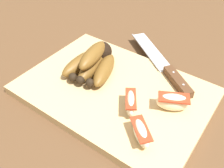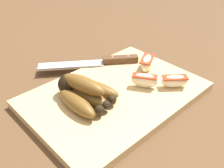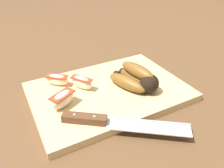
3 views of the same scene
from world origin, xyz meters
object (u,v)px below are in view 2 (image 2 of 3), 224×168
Objects in this scene: apple_wedge_middle at (144,80)px; apple_wedge_far at (175,81)px; apple_wedge_near at (147,63)px; banana_bunch at (83,92)px; chefs_knife at (103,61)px.

apple_wedge_far is at bearing 137.11° from apple_wedge_middle.
apple_wedge_far is at bearing 81.44° from apple_wedge_near.
apple_wedge_middle is 0.07m from apple_wedge_far.
apple_wedge_near is 1.11× the size of apple_wedge_far.
apple_wedge_near reaches higher than apple_wedge_middle.
chefs_knife is (-0.15, -0.10, -0.02)m from banana_bunch.
apple_wedge_far is at bearing 103.08° from chefs_knife.
apple_wedge_near is at bearing -98.56° from apple_wedge_far.
apple_wedge_middle is (0.07, 0.05, -0.00)m from apple_wedge_near.
banana_bunch is 0.15m from apple_wedge_middle.
apple_wedge_near reaches higher than chefs_knife.
apple_wedge_middle is at bearing -42.89° from apple_wedge_far.
banana_bunch is 0.21m from apple_wedge_near.
apple_wedge_middle is 1.00× the size of apple_wedge_far.
chefs_knife is 3.37× the size of apple_wedge_near.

